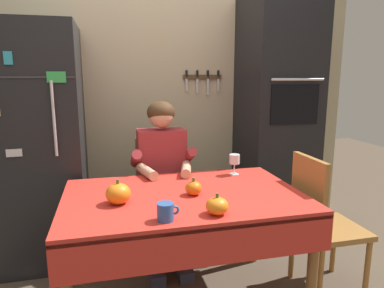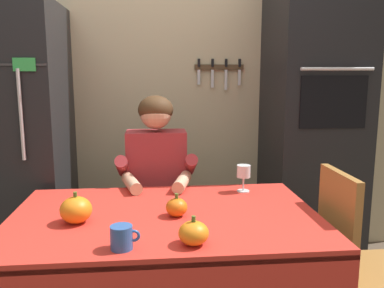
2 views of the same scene
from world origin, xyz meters
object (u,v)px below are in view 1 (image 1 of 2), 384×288
dining_table (185,208)px  refrigerator (37,147)px  chair_behind_person (160,190)px  chair_right_side (320,219)px  coffee_mug (166,212)px  pumpkin_large (217,206)px  wine_glass (234,160)px  pumpkin_small (194,188)px  pumpkin_medium (118,194)px  seated_person (163,169)px  wall_oven (276,119)px

dining_table → refrigerator: bearing=137.1°
chair_behind_person → chair_right_side: (0.93, -0.83, 0.00)m
coffee_mug → pumpkin_large: size_ratio=0.95×
chair_right_side → wine_glass: bearing=141.7°
pumpkin_small → wine_glass: bearing=42.0°
chair_right_side → pumpkin_medium: size_ratio=6.78×
pumpkin_small → pumpkin_large: bearing=-81.7°
pumpkin_small → coffee_mug: bearing=-124.3°
coffee_mug → pumpkin_small: pumpkin_small is taller
wine_glass → pumpkin_medium: size_ratio=1.07×
refrigerator → coffee_mug: 1.45m
seated_person → chair_right_side: size_ratio=1.34×
wall_oven → seated_person: wall_oven is taller
refrigerator → wine_glass: size_ratio=12.28×
chair_behind_person → pumpkin_medium: (-0.35, -0.84, 0.29)m
chair_behind_person → pumpkin_medium: 0.96m
dining_table → pumpkin_small: size_ratio=13.35×
wall_oven → pumpkin_large: bearing=-127.5°
chair_right_side → coffee_mug: 1.14m
chair_behind_person → pumpkin_small: (0.08, -0.80, 0.27)m
dining_table → chair_behind_person: bearing=92.2°
chair_right_side → coffee_mug: bearing=-164.4°
refrigerator → seated_person: 0.97m
coffee_mug → seated_person: bearing=81.7°
refrigerator → wall_oven: bearing=1.1°
coffee_mug → pumpkin_medium: (-0.22, 0.28, 0.01)m
seated_person → pumpkin_small: (0.08, -0.62, 0.04)m
wall_oven → dining_table: bearing=-138.7°
chair_right_side → pumpkin_small: size_ratio=8.87×
chair_behind_person → pumpkin_medium: chair_behind_person is taller
dining_table → seated_person: bearing=92.9°
pumpkin_medium → pumpkin_small: pumpkin_medium is taller
dining_table → pumpkin_small: 0.14m
refrigerator → seated_person: bearing=-16.9°
chair_right_side → wine_glass: 0.68m
pumpkin_large → wall_oven: bearing=52.5°
wall_oven → chair_behind_person: (-1.08, -0.13, -0.54)m
wall_oven → wine_glass: bearing=-136.2°
wine_glass → pumpkin_large: (-0.34, -0.65, -0.06)m
seated_person → pumpkin_medium: (-0.35, -0.65, 0.06)m
refrigerator → coffee_mug: bearing=-57.2°
coffee_mug → wall_oven: bearing=45.9°
dining_table → chair_right_side: chair_right_side is taller
chair_behind_person → pumpkin_large: size_ratio=8.06×
coffee_mug → pumpkin_large: (0.26, 0.01, 0.00)m
refrigerator → pumpkin_large: bearing=-49.0°
pumpkin_medium → refrigerator: bearing=121.3°
seated_person → chair_right_side: seated_person is taller
pumpkin_medium → seated_person: bearing=61.8°
wine_glass → pumpkin_medium: 0.90m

